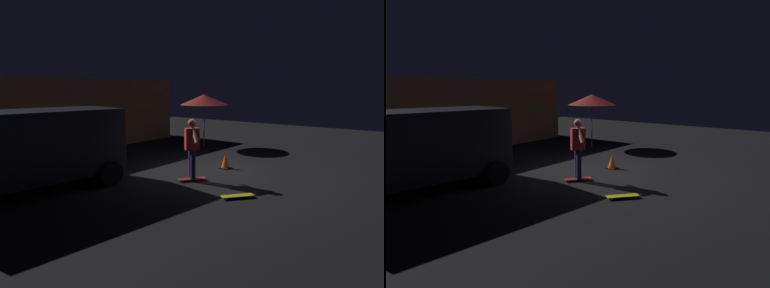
# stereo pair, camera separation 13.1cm
# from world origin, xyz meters

# --- Properties ---
(ground_plane) EXTENTS (28.00, 28.00, 0.00)m
(ground_plane) POSITION_xyz_m (0.00, 0.00, 0.00)
(ground_plane) COLOR black
(low_building) EXTENTS (12.15, 3.70, 2.93)m
(low_building) POSITION_xyz_m (-1.47, 7.80, 1.46)
(low_building) COLOR tan
(low_building) RESTS_ON ground_plane
(parked_van) EXTENTS (4.79, 2.67, 2.03)m
(parked_van) POSITION_xyz_m (-4.50, 2.51, 1.16)
(parked_van) COLOR black
(parked_van) RESTS_ON ground_plane
(patio_umbrella) EXTENTS (2.10, 2.10, 2.30)m
(patio_umbrella) POSITION_xyz_m (3.38, 2.82, 2.07)
(patio_umbrella) COLOR slate
(patio_umbrella) RESTS_ON ground_plane
(skateboard_ridden) EXTENTS (0.75, 0.62, 0.07)m
(skateboard_ridden) POSITION_xyz_m (-1.18, -0.11, 0.06)
(skateboard_ridden) COLOR #AD1E23
(skateboard_ridden) RESTS_ON ground_plane
(skateboard_spare) EXTENTS (0.74, 0.64, 0.07)m
(skateboard_spare) POSITION_xyz_m (-1.66, -1.86, 0.06)
(skateboard_spare) COLOR gold
(skateboard_spare) RESTS_ON ground_plane
(skater) EXTENTS (0.65, 0.84, 1.67)m
(skater) POSITION_xyz_m (-1.18, -0.11, 1.04)
(skater) COLOR #382D4C
(skater) RESTS_ON skateboard_ridden
(traffic_cone) EXTENTS (0.34, 0.34, 0.46)m
(traffic_cone) POSITION_xyz_m (0.61, -0.06, 0.21)
(traffic_cone) COLOR black
(traffic_cone) RESTS_ON ground_plane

